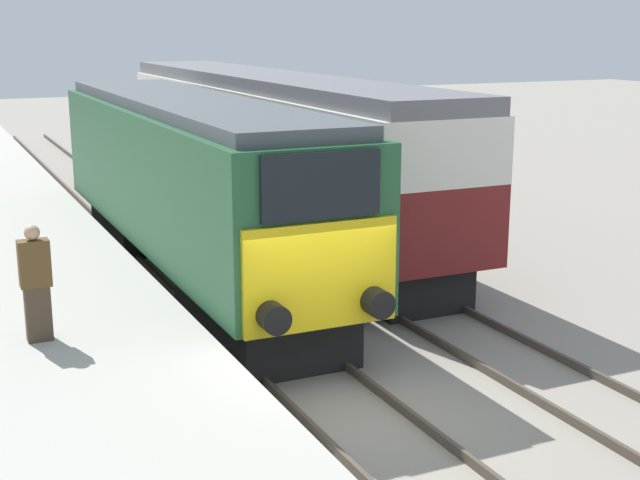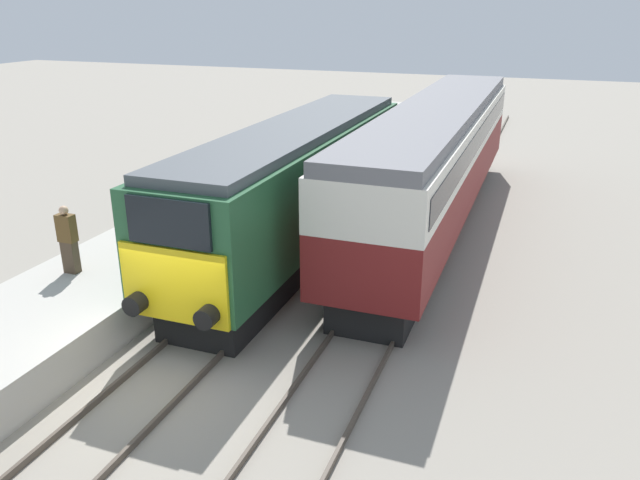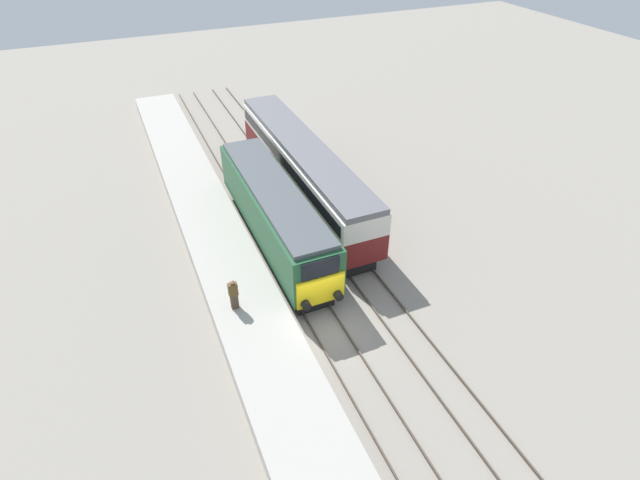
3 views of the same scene
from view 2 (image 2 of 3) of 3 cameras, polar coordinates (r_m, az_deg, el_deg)
ground_plane at (r=13.53m, az=-14.14°, el=-12.21°), size 120.00×120.00×0.00m
platform_left at (r=21.04m, az=-9.73°, el=1.80°), size 3.50×50.00×0.95m
rails_near_track at (r=17.28m, az=-4.98°, el=-3.74°), size 1.51×60.00×0.14m
rails_far_track at (r=16.24m, az=6.01°, el=-5.46°), size 1.50×60.00×0.14m
locomotive at (r=18.57m, az=-2.11°, el=5.11°), size 2.70×13.77×3.97m
passenger_carriage at (r=21.40m, az=10.65°, el=7.77°), size 2.75×17.86×4.18m
person_on_platform at (r=16.45m, az=-22.04°, el=0.03°), size 0.44×0.26×1.73m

